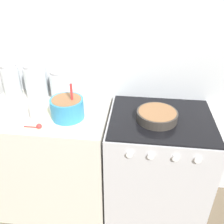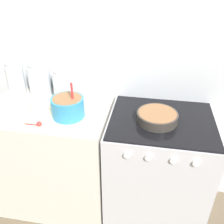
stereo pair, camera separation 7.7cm
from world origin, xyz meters
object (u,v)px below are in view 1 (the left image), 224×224
at_px(stove, 156,168).
at_px(tin_can, 34,111).
at_px(storage_jar_left, 12,83).
at_px(storage_jar_right, 62,87).
at_px(storage_jar_middle, 36,84).
at_px(baking_pan, 157,115).
at_px(mixing_bowl, 67,107).

height_order(stove, tin_can, tin_can).
bearing_deg(tin_can, storage_jar_left, 134.30).
xyz_separation_m(storage_jar_left, storage_jar_right, (0.39, 0.00, -0.01)).
bearing_deg(storage_jar_right, storage_jar_middle, -180.00).
xyz_separation_m(storage_jar_middle, tin_can, (0.10, -0.30, -0.05)).
bearing_deg(tin_can, baking_pan, 5.41).
height_order(baking_pan, storage_jar_right, storage_jar_right).
relative_size(mixing_bowl, tin_can, 2.09).
height_order(storage_jar_left, tin_can, storage_jar_left).
height_order(stove, mixing_bowl, mixing_bowl).
bearing_deg(tin_can, stove, 7.05).
height_order(mixing_bowl, storage_jar_right, mixing_bowl).
height_order(stove, storage_jar_left, storage_jar_left).
xyz_separation_m(stove, storage_jar_middle, (-0.94, 0.19, 0.57)).
distance_m(baking_pan, storage_jar_left, 1.13).
distance_m(storage_jar_middle, storage_jar_right, 0.20).
bearing_deg(storage_jar_left, storage_jar_middle, -0.00).
bearing_deg(storage_jar_right, tin_can, -108.63).
distance_m(storage_jar_left, storage_jar_right, 0.39).
bearing_deg(mixing_bowl, storage_jar_right, 113.69).
bearing_deg(stove, baking_pan, -143.22).
relative_size(mixing_bowl, storage_jar_left, 0.97).
bearing_deg(storage_jar_middle, mixing_bowl, -39.85).
xyz_separation_m(stove, storage_jar_right, (-0.75, 0.19, 0.56)).
distance_m(stove, tin_can, 1.00).
bearing_deg(mixing_bowl, stove, 5.80).
height_order(stove, baking_pan, baking_pan).
xyz_separation_m(storage_jar_middle, storage_jar_right, (0.20, 0.00, -0.02)).
distance_m(baking_pan, storage_jar_middle, 0.93).
bearing_deg(stove, mixing_bowl, -174.20).
relative_size(storage_jar_left, storage_jar_right, 1.13).
distance_m(stove, storage_jar_middle, 1.12).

